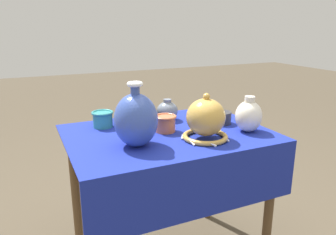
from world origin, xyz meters
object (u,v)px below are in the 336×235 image
Objects in this scene: vase_dome_bell at (206,120)px; jar_round_ivory at (249,116)px; cup_wide_terracotta at (165,123)px; pot_squat_charcoal at (221,118)px; mosaic_tile_box at (136,116)px; jar_round_slate at (167,111)px; vase_tall_bulbous at (136,120)px; cup_wide_teal at (103,119)px.

vase_dome_bell is 1.28× the size of jar_round_ivory.
pot_squat_charcoal is (0.31, 0.00, -0.01)m from cup_wide_terracotta.
vase_dome_bell is 0.21m from cup_wide_terracotta.
mosaic_tile_box is (-0.20, 0.36, -0.05)m from vase_dome_bell.
jar_round_ivory is (0.43, -0.35, 0.04)m from mosaic_tile_box.
jar_round_ivory is 0.43m from jar_round_slate.
cup_wide_terracotta is (0.19, 0.12, -0.07)m from vase_tall_bulbous.
cup_wide_teal is 1.00× the size of cup_wide_terracotta.
cup_wide_teal is at bearing 161.38° from pot_squat_charcoal.
cup_wide_terracotta is (0.25, -0.19, -0.00)m from cup_wide_teal.
vase_tall_bulbous is 0.33m from cup_wide_teal.
cup_wide_terracotta is 0.99× the size of pot_squat_charcoal.
vase_dome_bell is 1.23× the size of mosaic_tile_box.
cup_wide_teal is 0.70m from jar_round_ivory.
jar_round_slate is at bearing 46.93° from vase_tall_bulbous.
vase_dome_bell is (0.30, -0.05, -0.03)m from vase_tall_bulbous.
vase_tall_bulbous is at bearing -146.84° from cup_wide_terracotta.
vase_dome_bell is at bearing -44.21° from cup_wide_teal.
cup_wide_terracotta is 0.31m from pot_squat_charcoal.
pot_squat_charcoal is at bearing 14.03° from vase_tall_bulbous.
vase_dome_bell is at bearing -66.92° from mosaic_tile_box.
cup_wide_terracotta is (0.08, -0.19, 0.01)m from mosaic_tile_box.
pot_squat_charcoal is at bearing 41.68° from vase_dome_bell.
pot_squat_charcoal is (0.19, 0.17, -0.06)m from vase_dome_bell.
jar_round_ivory is at bearing -3.94° from vase_tall_bulbous.
mosaic_tile_box is 0.56m from jar_round_ivory.
vase_tall_bulbous is at bearing -78.09° from cup_wide_teal.
jar_round_slate is (-0.03, 0.34, -0.04)m from vase_dome_bell.
mosaic_tile_box is 0.43m from pot_squat_charcoal.
cup_wide_terracotta is at bearing 156.02° from jar_round_ivory.
vase_dome_bell is at bearing -177.73° from jar_round_ivory.
mosaic_tile_box is 0.18m from cup_wide_teal.
vase_dome_bell reaches higher than cup_wide_teal.
vase_dome_bell is 0.26m from pot_squat_charcoal.
vase_tall_bulbous is 1.60× the size of jar_round_ivory.
cup_wide_terracotta reaches higher than mosaic_tile_box.
cup_wide_terracotta is at bearing -73.56° from mosaic_tile_box.
cup_wide_teal is (-0.37, 0.36, -0.04)m from vase_dome_bell.
vase_tall_bulbous is 0.23m from cup_wide_terracotta.
mosaic_tile_box is at bearing 118.36° from vase_dome_bell.
jar_round_ivory is at bearing 2.27° from vase_dome_bell.
cup_wide_teal is at bearing 101.91° from vase_tall_bulbous.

